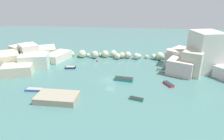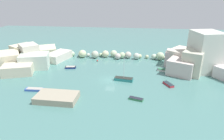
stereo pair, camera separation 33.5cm
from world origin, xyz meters
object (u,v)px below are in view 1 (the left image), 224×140
at_px(channel_buoy, 97,61).
at_px(moored_boat_2, 136,99).
at_px(moored_boat_3, 168,84).
at_px(moored_boat_4, 162,70).
at_px(stone_dock, 57,98).
at_px(moored_boat_1, 70,67).
at_px(moored_boat_5, 35,90).
at_px(moored_boat_0, 124,79).

height_order(channel_buoy, moored_boat_2, channel_buoy).
distance_m(moored_boat_3, moored_boat_4, 9.41).
height_order(channel_buoy, moored_boat_4, moored_boat_4).
relative_size(stone_dock, channel_buoy, 17.36).
distance_m(stone_dock, moored_boat_2, 16.60).
relative_size(stone_dock, moored_boat_1, 2.59).
xyz_separation_m(moored_boat_1, moored_boat_3, (27.29, -8.53, -0.01)).
bearing_deg(moored_boat_3, moored_boat_5, 74.09).
height_order(stone_dock, moored_boat_0, moored_boat_0).
height_order(stone_dock, moored_boat_4, stone_dock).
relative_size(moored_boat_0, moored_boat_4, 2.21).
bearing_deg(moored_boat_3, moored_boat_1, 45.12).
bearing_deg(moored_boat_1, moored_boat_3, -26.91).
distance_m(moored_boat_1, moored_boat_3, 28.60).
xyz_separation_m(moored_boat_0, moored_boat_3, (10.99, -1.49, -0.15)).
distance_m(moored_boat_0, moored_boat_4, 13.13).
xyz_separation_m(moored_boat_2, moored_boat_4, (7.29, 17.36, 0.08)).
bearing_deg(channel_buoy, moored_boat_0, -56.02).
xyz_separation_m(stone_dock, channel_buoy, (3.74, 25.71, -0.43)).
bearing_deg(channel_buoy, stone_dock, -98.29).
bearing_deg(moored_boat_4, moored_boat_5, -143.23).
relative_size(moored_boat_2, moored_boat_5, 0.75).
distance_m(stone_dock, moored_boat_1, 18.88).
height_order(moored_boat_1, moored_boat_2, moored_boat_1).
distance_m(moored_boat_2, moored_boat_4, 18.83).
relative_size(stone_dock, moored_boat_2, 2.72).
height_order(moored_boat_1, moored_boat_3, moored_boat_3).
bearing_deg(stone_dock, moored_boat_5, 151.55).
bearing_deg(moored_boat_4, moored_boat_0, -133.48).
relative_size(moored_boat_3, moored_boat_4, 1.20).
relative_size(moored_boat_1, moored_boat_3, 0.99).
height_order(moored_boat_0, moored_boat_1, moored_boat_0).
relative_size(moored_boat_3, moored_boat_5, 0.79).
distance_m(moored_boat_3, moored_boat_5, 31.74).
xyz_separation_m(moored_boat_1, moored_boat_5, (-3.80, -14.92, -0.02)).
relative_size(stone_dock, moored_boat_4, 3.09).
height_order(moored_boat_3, moored_boat_4, moored_boat_4).
xyz_separation_m(moored_boat_1, moored_boat_4, (26.79, 0.86, 0.03)).
relative_size(channel_buoy, moored_boat_4, 0.18).
xyz_separation_m(moored_boat_0, moored_boat_4, (10.48, 7.91, -0.11)).
xyz_separation_m(moored_boat_4, moored_boat_5, (-30.59, -15.79, -0.05)).
height_order(channel_buoy, moored_boat_1, moored_boat_1).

